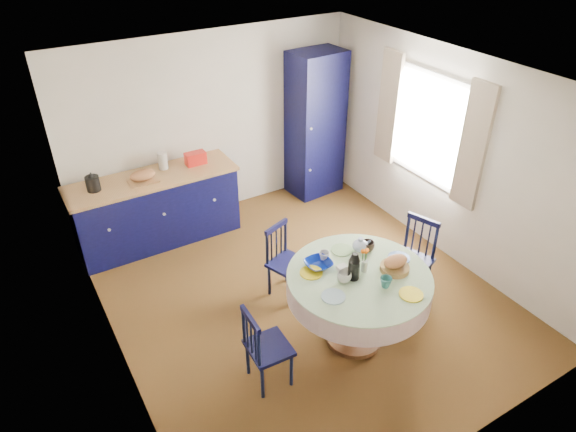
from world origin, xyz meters
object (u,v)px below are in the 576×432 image
at_px(chair_left, 265,347).
at_px(chair_far, 285,261).
at_px(chair_right, 413,258).
at_px(cobalt_bowl, 318,264).
at_px(mug_a, 344,277).
at_px(dining_table, 359,285).
at_px(kitchen_counter, 157,208).
at_px(mug_d, 324,256).
at_px(mug_c, 368,246).
at_px(mug_b, 386,282).
at_px(pantry_cabinet, 315,125).

distance_m(chair_left, chair_far, 1.29).
xyz_separation_m(chair_right, cobalt_bowl, (-1.25, 0.02, 0.40)).
bearing_deg(mug_a, dining_table, -0.60).
relative_size(kitchen_counter, chair_left, 2.40).
xyz_separation_m(chair_left, mug_d, (0.87, 0.37, 0.45)).
height_order(kitchen_counter, cobalt_bowl, kitchen_counter).
relative_size(dining_table, mug_c, 10.27).
xyz_separation_m(chair_far, mug_c, (0.53, -0.73, 0.45)).
relative_size(kitchen_counter, mug_b, 18.83).
bearing_deg(cobalt_bowl, kitchen_counter, 108.96).
bearing_deg(kitchen_counter, mug_c, -60.31).
bearing_deg(mug_b, chair_left, 167.45).
distance_m(mug_a, mug_d, 0.36).
bearing_deg(mug_d, dining_table, -65.94).
relative_size(chair_left, mug_a, 6.55).
xyz_separation_m(mug_c, cobalt_bowl, (-0.57, 0.03, -0.02)).
height_order(chair_left, cobalt_bowl, cobalt_bowl).
bearing_deg(mug_c, pantry_cabinet, 67.55).
height_order(chair_far, mug_a, mug_a).
height_order(mug_a, cobalt_bowl, mug_a).
xyz_separation_m(chair_far, chair_right, (1.21, -0.72, 0.04)).
distance_m(chair_far, cobalt_bowl, 0.82).
xyz_separation_m(chair_far, mug_b, (0.32, -1.26, 0.45)).
distance_m(chair_left, chair_right, 2.04).
xyz_separation_m(mug_a, mug_d, (0.02, 0.36, -0.00)).
bearing_deg(mug_c, mug_a, -151.03).
xyz_separation_m(chair_right, mug_a, (-1.17, -0.28, 0.42)).
bearing_deg(kitchen_counter, pantry_cabinet, 2.18).
relative_size(dining_table, chair_right, 1.48).
distance_m(chair_far, mug_a, 1.10).
distance_m(kitchen_counter, dining_table, 2.96).
distance_m(chair_right, cobalt_bowl, 1.31).
relative_size(chair_left, chair_right, 0.93).
distance_m(chair_right, mug_d, 1.22).
height_order(mug_a, mug_c, mug_c).
height_order(dining_table, mug_a, dining_table).
bearing_deg(kitchen_counter, mug_b, -68.18).
bearing_deg(mug_a, chair_left, -179.67).
bearing_deg(chair_right, dining_table, -93.73).
xyz_separation_m(chair_left, chair_right, (2.02, 0.28, 0.03)).
bearing_deg(mug_b, cobalt_bowl, 122.93).
height_order(dining_table, mug_c, dining_table).
distance_m(kitchen_counter, pantry_cabinet, 2.54).
xyz_separation_m(dining_table, mug_b, (0.09, -0.25, 0.18)).
distance_m(mug_d, cobalt_bowl, 0.12).
bearing_deg(chair_far, mug_b, -95.71).
xyz_separation_m(kitchen_counter, cobalt_bowl, (0.84, -2.44, 0.39)).
relative_size(chair_far, mug_a, 6.49).
relative_size(dining_table, mug_d, 13.23).
bearing_deg(chair_left, mug_b, -100.07).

